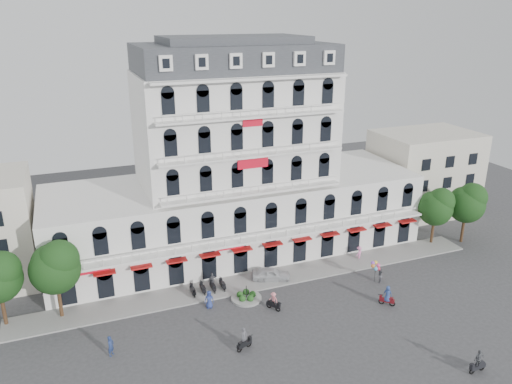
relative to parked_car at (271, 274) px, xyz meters
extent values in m
plane|color=#38383A|center=(-0.94, -8.78, -0.73)|extent=(120.00, 120.00, 0.00)
cube|color=gray|center=(-0.94, 0.22, -0.65)|extent=(53.00, 4.00, 0.16)
cube|color=silver|center=(-0.94, 9.22, 3.77)|extent=(45.00, 14.00, 9.00)
cube|color=silver|center=(-0.94, 9.22, 14.77)|extent=(22.00, 12.00, 13.00)
cube|color=#2D3035|center=(-0.94, 9.22, 22.77)|extent=(21.56, 11.76, 3.00)
cube|color=#2D3035|center=(-0.94, 9.22, 24.67)|extent=(15.84, 8.64, 0.80)
cube|color=red|center=(-0.94, 1.72, 2.77)|extent=(40.50, 1.00, 0.15)
cube|color=#B60B1E|center=(-0.94, 3.10, 12.27)|extent=(3.50, 0.10, 1.40)
cube|color=beige|center=(29.06, 11.22, 5.27)|extent=(14.00, 10.00, 12.00)
cylinder|color=gray|center=(-3.94, -2.78, -0.61)|extent=(3.20, 3.20, 0.24)
cylinder|color=black|center=(-3.94, -2.78, 0.17)|extent=(0.08, 0.08, 1.40)
sphere|color=#174416|center=(-3.24, -2.78, -0.28)|extent=(0.70, 0.70, 0.70)
sphere|color=#174416|center=(-3.71, -2.12, -0.28)|extent=(0.70, 0.70, 0.70)
sphere|color=#174416|center=(-4.50, -2.36, -0.28)|extent=(0.70, 0.70, 0.70)
sphere|color=#174416|center=(-4.51, -3.18, -0.28)|extent=(0.70, 0.70, 0.70)
sphere|color=#174416|center=(-3.74, -3.45, -0.28)|extent=(0.70, 0.70, 0.70)
cylinder|color=#382314|center=(-26.94, 1.22, 1.03)|extent=(0.36, 0.36, 3.52)
sphere|color=#103414|center=(-26.44, 0.92, 5.27)|extent=(3.52, 3.52, 3.52)
cylinder|color=#382314|center=(-21.94, 0.72, 1.14)|extent=(0.36, 0.36, 3.74)
sphere|color=#103414|center=(-21.94, 0.72, 4.54)|extent=(4.76, 4.76, 4.76)
sphere|color=#103414|center=(-21.44, 0.42, 5.64)|extent=(3.74, 3.74, 3.74)
sphere|color=#103414|center=(-22.34, 1.02, 5.22)|extent=(3.40, 3.40, 3.40)
cylinder|color=#382314|center=(23.06, 1.22, 0.98)|extent=(0.36, 0.36, 3.43)
sphere|color=#103414|center=(23.06, 1.22, 4.10)|extent=(4.37, 4.37, 4.37)
sphere|color=#103414|center=(23.56, 0.92, 5.12)|extent=(3.43, 3.43, 3.43)
sphere|color=#103414|center=(22.66, 1.52, 4.73)|extent=(3.12, 3.12, 3.12)
cylinder|color=#382314|center=(27.06, 0.22, 1.09)|extent=(0.36, 0.36, 3.65)
sphere|color=#103414|center=(27.06, 0.22, 4.41)|extent=(4.65, 4.65, 4.65)
sphere|color=#103414|center=(27.56, -0.08, 5.49)|extent=(3.65, 3.65, 3.65)
sphere|color=#103414|center=(26.66, 0.52, 5.08)|extent=(3.32, 3.32, 3.32)
imported|color=silver|center=(0.00, 0.00, 0.00)|extent=(4.62, 3.13, 1.46)
cube|color=black|center=(-6.93, -10.44, -0.18)|extent=(1.52, 0.88, 0.35)
torus|color=black|center=(-6.42, -10.24, -0.45)|extent=(0.60, 0.33, 0.60)
torus|color=black|center=(-7.44, -10.65, -0.45)|extent=(0.60, 0.33, 0.60)
imported|color=#56555D|center=(-6.93, -10.44, 0.59)|extent=(0.75, 0.62, 1.75)
cube|color=maroon|center=(9.09, -8.98, -0.18)|extent=(1.34, 1.28, 0.35)
torus|color=black|center=(8.68, -8.61, -0.45)|extent=(0.52, 0.50, 0.60)
torus|color=black|center=(9.49, -9.36, -0.45)|extent=(0.52, 0.50, 0.60)
imported|color=navy|center=(9.09, -8.98, 0.58)|extent=(0.99, 0.98, 1.73)
cube|color=black|center=(10.11, -20.22, -0.18)|extent=(1.52, 0.42, 0.35)
torus|color=black|center=(9.56, -20.25, -0.45)|extent=(0.61, 0.15, 0.60)
torus|color=black|center=(10.66, -20.19, -0.45)|extent=(0.61, 0.15, 0.60)
imported|color=#5C5E64|center=(10.11, -20.22, 0.59)|extent=(1.04, 0.47, 1.74)
cube|color=black|center=(-2.06, -5.56, -0.18)|extent=(1.11, 1.45, 0.35)
torus|color=black|center=(-1.77, -6.02, -0.45)|extent=(0.43, 0.57, 0.60)
torus|color=black|center=(-2.36, -5.10, -0.45)|extent=(0.43, 0.57, 0.60)
imported|color=#E0777F|center=(-2.06, -5.56, 0.47)|extent=(0.99, 1.12, 1.50)
imported|color=navy|center=(-7.97, -2.92, 0.22)|extent=(1.03, 0.76, 1.91)
imported|color=#4C4C52|center=(-6.57, 0.72, 0.17)|extent=(1.12, 0.65, 1.80)
imported|color=pink|center=(11.85, 0.72, 0.12)|extent=(1.27, 1.07, 1.70)
imported|color=navy|center=(-18.01, -7.02, 0.23)|extent=(0.80, 0.83, 1.92)
imported|color=#55555C|center=(10.98, -4.83, 0.10)|extent=(1.00, 1.02, 1.65)
cylinder|color=black|center=(10.58, -4.53, 0.27)|extent=(0.04, 0.04, 2.00)
sphere|color=#E54C99|center=(10.93, -4.53, 1.27)|extent=(0.44, 0.44, 0.44)
sphere|color=yellow|center=(10.75, -4.23, 1.48)|extent=(0.44, 0.44, 0.44)
sphere|color=#994CD8|center=(10.40, -4.23, 1.50)|extent=(0.44, 0.44, 0.44)
sphere|color=orange|center=(10.23, -4.53, 1.30)|extent=(0.44, 0.44, 0.44)
sphere|color=#4CB2E5|center=(10.41, -4.84, 1.08)|extent=(0.44, 0.44, 0.44)
sphere|color=#D8334C|center=(10.76, -4.83, 1.03)|extent=(0.44, 0.44, 0.44)
camera|label=1|loc=(-19.29, -45.27, 27.41)|focal=35.00mm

